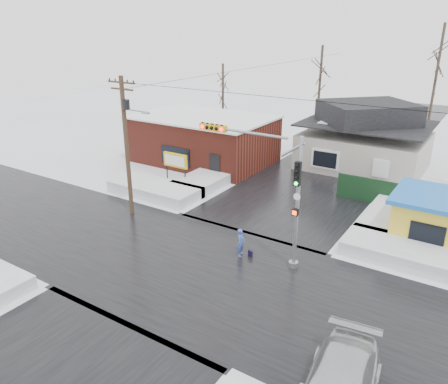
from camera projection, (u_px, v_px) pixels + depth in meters
The scene contains 19 objects.
ground at pixel (198, 270), 22.54m from camera, with size 120.00×120.00×0.00m, color white.
road_ns at pixel (198, 270), 22.54m from camera, with size 10.00×120.00×0.02m, color black.
road_ew at pixel (198, 270), 22.54m from camera, with size 120.00×10.00×0.02m, color black.
snowbank_nw at pixel (155, 189), 32.43m from camera, with size 7.00×3.00×0.80m, color white.
snowbank_ne at pixel (411, 254), 23.33m from camera, with size 7.00×3.00×0.80m, color white.
snowbank_nside_w at pixel (215, 176), 35.34m from camera, with size 3.00×8.00×0.80m, color white.
snowbank_nside_e at pixel (394, 214), 28.26m from camera, with size 3.00×8.00×0.80m, color white.
traffic_signal at pixel (269, 180), 22.00m from camera, with size 6.05×0.68×7.00m.
utility_pole at pixel (127, 139), 27.44m from camera, with size 3.15×0.44×9.00m.
brick_building at pixel (203, 139), 39.88m from camera, with size 12.20×8.20×4.12m.
marquee_sign at pixel (175, 161), 33.83m from camera, with size 2.20×0.21×2.55m.
house at pixel (365, 138), 37.82m from camera, with size 10.40×8.40×5.76m.
kiosk at pixel (433, 218), 25.04m from camera, with size 4.60×4.60×2.88m.
fence at pixel (394, 195), 29.90m from camera, with size 8.00×0.12×1.80m, color black.
tree_far_left at pixel (321, 67), 42.06m from camera, with size 3.00×3.00×10.00m.
tree_far_mid at pixel (440, 52), 38.00m from camera, with size 3.00×3.00×12.00m.
tree_far_west at pixel (223, 80), 46.12m from camera, with size 3.00×3.00×8.00m.
pedestrian at pixel (241, 243), 23.68m from camera, with size 0.58×0.38×1.59m, color #3D57AD.
shopping_bag at pixel (250, 254), 23.79m from camera, with size 0.28×0.12×0.35m, color black.
Camera 1 is at (11.73, -15.70, 11.92)m, focal length 35.00 mm.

